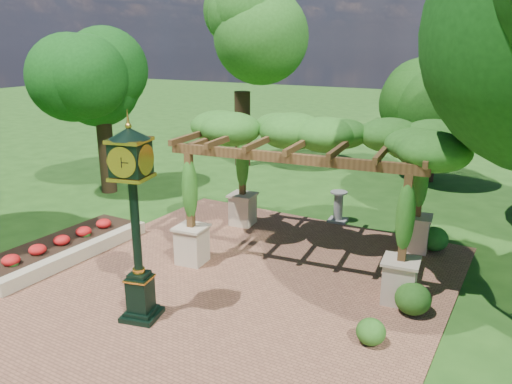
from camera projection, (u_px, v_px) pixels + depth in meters
The scene contains 13 objects.
ground at pixel (202, 310), 11.48m from camera, with size 120.00×120.00×0.00m, color #1E4714.
brick_plaza at pixel (225, 292), 12.30m from camera, with size 10.00×12.00×0.04m, color brown.
border_wall at pixel (79, 254), 14.05m from camera, with size 0.35×5.00×0.40m, color #C6B793.
flower_bed at pixel (58, 248), 14.49m from camera, with size 1.50×5.00×0.36m, color red.
pedestal_clock at pixel (134, 208), 10.38m from camera, with size 1.04×1.04×4.35m.
pergola at pixel (310, 142), 13.39m from camera, with size 6.92×4.80×4.08m.
sundial at pixel (338, 209), 17.01m from camera, with size 0.67×0.67×1.10m.
shrub_front at pixel (371, 332), 10.05m from camera, with size 0.60×0.60×0.54m, color #255718.
shrub_mid at pixel (413, 299), 11.17m from camera, with size 0.80×0.80×0.72m, color #214D15.
shrub_back at pixel (435, 239), 14.61m from camera, with size 0.79×0.79×0.72m, color #1E5B1A.
tree_west_near at pixel (99, 65), 19.26m from camera, with size 3.44×3.44×7.44m.
tree_west_far at pixel (242, 31), 23.45m from camera, with size 4.16×4.16×9.46m.
tree_north at pixel (436, 92), 21.23m from camera, with size 3.58×3.58×5.74m.
Camera 1 is at (6.22, -8.21, 5.88)m, focal length 35.00 mm.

